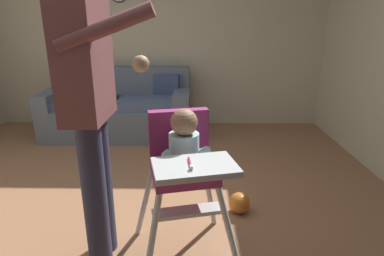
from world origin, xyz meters
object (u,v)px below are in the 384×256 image
at_px(toy_ball, 239,203).
at_px(high_chair, 184,158).
at_px(adult_standing, 90,106).
at_px(couch, 120,110).

bearing_deg(toy_ball, high_chair, -129.93).
bearing_deg(toy_ball, adult_standing, -152.23).
xyz_separation_m(adult_standing, toy_ball, (0.92, 0.48, -0.88)).
relative_size(couch, high_chair, 1.92).
height_order(couch, high_chair, high_chair).
height_order(high_chair, toy_ball, high_chair).
bearing_deg(high_chair, couch, -171.60).
xyz_separation_m(couch, high_chair, (0.94, -2.37, 0.33)).
bearing_deg(high_chair, adult_standing, -103.72).
distance_m(adult_standing, toy_ball, 1.36).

